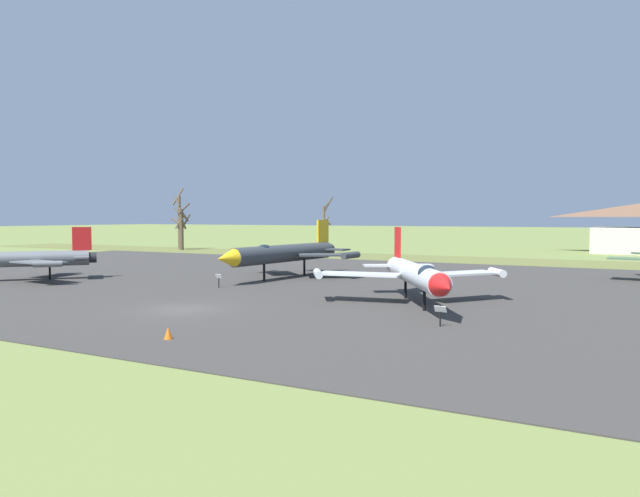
{
  "coord_description": "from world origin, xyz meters",
  "views": [
    {
      "loc": [
        22.38,
        -25.27,
        5.27
      ],
      "look_at": [
        1.7,
        13.49,
        2.9
      ],
      "focal_mm": 32.79,
      "sensor_mm": 36.0,
      "label": 1
    }
  ],
  "objects_px": {
    "info_placard_front_right": "(440,314)",
    "jet_fighter_rear_center": "(284,253)",
    "info_placard_rear_center": "(219,280)",
    "jet_fighter_front_left": "(17,259)",
    "traffic_cone": "(168,333)",
    "jet_fighter_front_right": "(415,274)"
  },
  "relations": [
    {
      "from": "jet_fighter_front_right",
      "to": "jet_fighter_rear_center",
      "type": "bearing_deg",
      "value": 147.8
    },
    {
      "from": "jet_fighter_front_left",
      "to": "jet_fighter_front_right",
      "type": "xyz_separation_m",
      "value": [
        33.12,
        2.7,
        0.05
      ]
    },
    {
      "from": "jet_fighter_front_left",
      "to": "info_placard_front_right",
      "type": "bearing_deg",
      "value": -5.29
    },
    {
      "from": "info_placard_front_right",
      "to": "traffic_cone",
      "type": "bearing_deg",
      "value": -138.75
    },
    {
      "from": "jet_fighter_rear_center",
      "to": "info_placard_front_right",
      "type": "bearing_deg",
      "value": -40.31
    },
    {
      "from": "jet_fighter_front_left",
      "to": "jet_fighter_front_right",
      "type": "distance_m",
      "value": 33.23
    },
    {
      "from": "info_placard_front_right",
      "to": "jet_fighter_rear_center",
      "type": "distance_m",
      "value": 23.96
    },
    {
      "from": "info_placard_rear_center",
      "to": "jet_fighter_front_right",
      "type": "bearing_deg",
      "value": -4.65
    },
    {
      "from": "info_placard_rear_center",
      "to": "jet_fighter_front_left",
      "type": "bearing_deg",
      "value": -167.23
    },
    {
      "from": "info_placard_rear_center",
      "to": "jet_fighter_rear_center",
      "type": "bearing_deg",
      "value": 85.2
    },
    {
      "from": "jet_fighter_front_left",
      "to": "info_placard_rear_center",
      "type": "bearing_deg",
      "value": 12.77
    },
    {
      "from": "jet_fighter_front_right",
      "to": "info_placard_rear_center",
      "type": "relative_size",
      "value": 12.03
    },
    {
      "from": "jet_fighter_rear_center",
      "to": "info_placard_rear_center",
      "type": "bearing_deg",
      "value": -94.8
    },
    {
      "from": "jet_fighter_front_right",
      "to": "traffic_cone",
      "type": "relative_size",
      "value": 21.62
    },
    {
      "from": "traffic_cone",
      "to": "jet_fighter_front_left",
      "type": "bearing_deg",
      "value": 156.64
    },
    {
      "from": "jet_fighter_front_left",
      "to": "jet_fighter_rear_center",
      "type": "distance_m",
      "value": 21.86
    },
    {
      "from": "info_placard_front_right",
      "to": "info_placard_rear_center",
      "type": "xyz_separation_m",
      "value": [
        -18.91,
        7.34,
        -0.02
      ]
    },
    {
      "from": "jet_fighter_front_left",
      "to": "info_placard_rear_center",
      "type": "height_order",
      "value": "jet_fighter_front_left"
    },
    {
      "from": "jet_fighter_front_left",
      "to": "jet_fighter_front_right",
      "type": "relative_size",
      "value": 0.92
    },
    {
      "from": "info_placard_front_right",
      "to": "jet_fighter_rear_center",
      "type": "height_order",
      "value": "jet_fighter_rear_center"
    },
    {
      "from": "info_placard_front_right",
      "to": "traffic_cone",
      "type": "height_order",
      "value": "info_placard_front_right"
    },
    {
      "from": "jet_fighter_rear_center",
      "to": "traffic_cone",
      "type": "bearing_deg",
      "value": -69.7
    }
  ]
}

